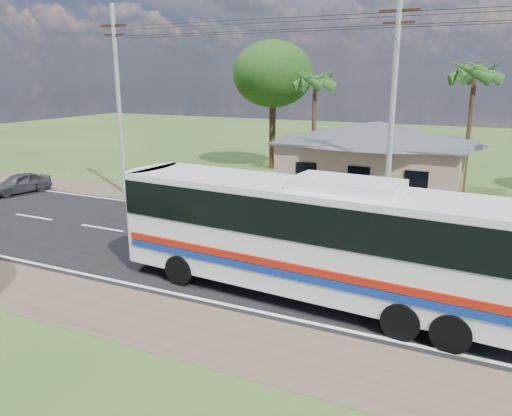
% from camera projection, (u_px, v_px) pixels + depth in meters
% --- Properties ---
extents(ground, '(120.00, 120.00, 0.00)m').
position_uv_depth(ground, '(277.00, 257.00, 19.98)').
color(ground, '#2E4B1A').
rests_on(ground, ground).
extents(road, '(120.00, 16.00, 0.03)m').
position_uv_depth(road, '(277.00, 257.00, 19.98)').
color(road, black).
rests_on(road, ground).
extents(house, '(12.40, 10.00, 5.00)m').
position_uv_depth(house, '(376.00, 150.00, 30.25)').
color(house, tan).
rests_on(house, ground).
extents(utility_poles, '(32.80, 2.22, 11.00)m').
position_uv_depth(utility_poles, '(386.00, 104.00, 23.07)').
color(utility_poles, '#9E9E99').
rests_on(utility_poles, ground).
extents(palm_mid, '(2.80, 2.80, 8.20)m').
position_uv_depth(palm_mid, '(475.00, 73.00, 29.22)').
color(palm_mid, '#47301E').
rests_on(palm_mid, ground).
extents(palm_far, '(2.80, 2.80, 7.70)m').
position_uv_depth(palm_far, '(315.00, 81.00, 33.90)').
color(palm_far, '#47301E').
rests_on(palm_far, ground).
extents(tree_behind_house, '(6.00, 6.00, 9.61)m').
position_uv_depth(tree_behind_house, '(273.00, 74.00, 37.18)').
color(tree_behind_house, '#47301E').
rests_on(tree_behind_house, ground).
extents(coach_bus, '(13.21, 3.73, 4.05)m').
position_uv_depth(coach_bus, '(312.00, 230.00, 15.75)').
color(coach_bus, white).
rests_on(coach_bus, ground).
extents(small_car, '(2.27, 3.89, 1.25)m').
position_uv_depth(small_car, '(20.00, 183.00, 30.74)').
color(small_car, '#2D2E30').
rests_on(small_car, ground).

